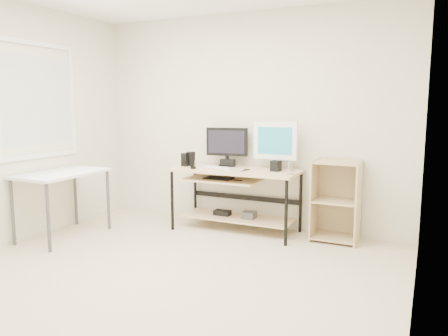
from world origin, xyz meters
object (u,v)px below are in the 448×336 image
object	(u,v)px
desk	(234,186)
side_table	(62,179)
audio_controller	(185,160)
black_monitor	(227,144)
white_imac	(275,142)
shelf_unit	(337,200)

from	to	relation	value
desk	side_table	distance (m)	1.97
audio_controller	black_monitor	bearing A→B (deg)	35.38
desk	white_imac	size ratio (longest dim) A/B	2.69
side_table	black_monitor	world-z (taller)	black_monitor
white_imac	audio_controller	world-z (taller)	white_imac
desk	black_monitor	size ratio (longest dim) A/B	2.91
white_imac	shelf_unit	bearing A→B (deg)	1.14
side_table	shelf_unit	xyz separation A→B (m)	(2.83, 1.22, -0.22)
shelf_unit	audio_controller	world-z (taller)	audio_controller
desk	shelf_unit	xyz separation A→B (m)	(1.18, 0.16, -0.09)
white_imac	black_monitor	bearing A→B (deg)	179.07
desk	shelf_unit	world-z (taller)	shelf_unit
black_monitor	white_imac	xyz separation A→B (m)	(0.63, -0.02, 0.05)
white_imac	audio_controller	bearing A→B (deg)	-167.41
shelf_unit	white_imac	bearing A→B (deg)	179.99
shelf_unit	white_imac	size ratio (longest dim) A/B	1.61
black_monitor	white_imac	world-z (taller)	white_imac
side_table	shelf_unit	distance (m)	3.09
side_table	white_imac	distance (m)	2.47
black_monitor	audio_controller	distance (m)	0.55
shelf_unit	black_monitor	size ratio (longest dim) A/B	1.75
side_table	white_imac	world-z (taller)	white_imac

